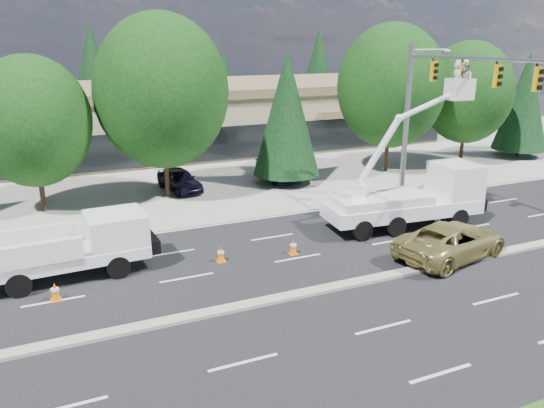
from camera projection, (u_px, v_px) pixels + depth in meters
name	position (u px, v px, depth m)	size (l,w,h in m)	color
ground	(335.00, 288.00, 20.45)	(140.00, 140.00, 0.00)	black
concrete_apron	(193.00, 173.00, 37.92)	(140.00, 22.00, 0.01)	gray
road_median	(335.00, 287.00, 20.43)	(120.00, 0.55, 0.12)	gray
strip_mall	(160.00, 116.00, 45.79)	(50.40, 15.40, 5.50)	tan
tree_front_c	(33.00, 122.00, 28.22)	(6.14, 6.14, 8.52)	#332114
tree_front_d	(162.00, 92.00, 30.52)	(7.76, 7.76, 10.77)	#332114
tree_front_e	(287.00, 113.00, 34.10)	(4.38, 4.38, 8.64)	#332114
tree_front_f	(391.00, 86.00, 36.76)	(7.47, 7.47, 10.36)	#332114
tree_front_g	(468.00, 93.00, 39.67)	(6.60, 6.60, 9.16)	#332114
tree_front_h	(524.00, 101.00, 42.25)	(4.22, 4.22, 8.31)	#332114
tree_back_b	(94.00, 74.00, 53.88)	(5.46, 5.46, 10.75)	#332114
tree_back_c	(224.00, 85.00, 59.72)	(4.03, 4.03, 7.95)	#332114
tree_back_d	(318.00, 70.00, 63.95)	(5.31, 5.31, 10.48)	#332114
signal_mast	(434.00, 100.00, 28.67)	(2.76, 10.16, 9.00)	gray
utility_pickup	(79.00, 252.00, 21.37)	(6.35, 2.73, 2.39)	white
bucket_truck	(417.00, 191.00, 26.88)	(8.29, 3.22, 8.24)	white
traffic_cone_a	(55.00, 292.00, 19.41)	(0.40, 0.40, 0.70)	orange
traffic_cone_b	(221.00, 254.00, 22.80)	(0.40, 0.40, 0.70)	orange
traffic_cone_c	(293.00, 247.00, 23.60)	(0.40, 0.40, 0.70)	orange
traffic_cone_d	(438.00, 222.00, 26.78)	(0.40, 0.40, 0.70)	orange
traffic_cone_e	(464.00, 217.00, 27.49)	(0.40, 0.40, 0.70)	orange
minivan	(452.00, 241.00, 23.14)	(2.58, 5.59, 1.55)	tan
parked_car_west	(179.00, 180.00, 33.44)	(1.69, 4.19, 1.43)	black
parked_car_east	(277.00, 169.00, 36.05)	(1.61, 4.61, 1.52)	black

